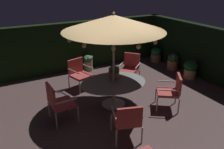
% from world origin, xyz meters
% --- Properties ---
extents(ground_plane, '(8.15, 6.79, 0.02)m').
position_xyz_m(ground_plane, '(0.00, 0.00, -0.01)').
color(ground_plane, brown).
extents(hedge_backdrop_rear, '(8.15, 0.30, 1.84)m').
position_xyz_m(hedge_backdrop_rear, '(0.00, 3.24, 0.92)').
color(hedge_backdrop_rear, black).
rests_on(hedge_backdrop_rear, ground_plane).
extents(hedge_backdrop_right, '(0.30, 6.79, 1.84)m').
position_xyz_m(hedge_backdrop_right, '(3.92, 0.00, 0.92)').
color(hedge_backdrop_right, black).
rests_on(hedge_backdrop_right, ground_plane).
extents(patio_dining_table, '(1.86, 1.46, 0.71)m').
position_xyz_m(patio_dining_table, '(0.13, 0.04, 0.58)').
color(patio_dining_table, '#BCB6A4').
rests_on(patio_dining_table, ground_plane).
extents(patio_umbrella, '(2.62, 2.62, 2.59)m').
position_xyz_m(patio_umbrella, '(0.13, 0.04, 2.31)').
color(patio_umbrella, '#B7B5A5').
rests_on(patio_umbrella, ground_plane).
extents(centerpiece_planter, '(0.30, 0.30, 0.43)m').
position_xyz_m(centerpiece_planter, '(0.21, 0.18, 0.95)').
color(centerpiece_planter, '#AD6643').
rests_on(centerpiece_planter, patio_dining_table).
extents(patio_chair_north, '(0.76, 0.76, 0.94)m').
position_xyz_m(patio_chair_north, '(-0.31, 1.56, 0.54)').
color(patio_chair_north, '#BAB6AB').
rests_on(patio_chair_north, ground_plane).
extents(patio_chair_northeast, '(0.62, 0.67, 1.00)m').
position_xyz_m(patio_chair_northeast, '(-1.46, -0.02, 0.57)').
color(patio_chair_northeast, '#B6B6AB').
rests_on(patio_chair_northeast, ground_plane).
extents(patio_chair_east, '(0.75, 0.77, 0.92)m').
position_xyz_m(patio_chair_east, '(-0.35, -1.46, 0.54)').
color(patio_chair_east, '#B3AFAB').
rests_on(patio_chair_east, ground_plane).
extents(patio_chair_southeast, '(0.82, 0.82, 0.97)m').
position_xyz_m(patio_chair_southeast, '(1.42, -0.86, 0.57)').
color(patio_chair_southeast, '#B9ADA9').
rests_on(patio_chair_southeast, ground_plane).
extents(patio_chair_south, '(0.84, 0.84, 1.01)m').
position_xyz_m(patio_chair_south, '(1.33, 1.07, 0.58)').
color(patio_chair_south, '#B8AEA9').
rests_on(patio_chair_south, ground_plane).
extents(potted_plant_back_center, '(0.43, 0.43, 0.60)m').
position_xyz_m(potted_plant_back_center, '(3.48, 2.41, 0.30)').
color(potted_plant_back_center, '#836249').
rests_on(potted_plant_back_center, ground_plane).
extents(potted_plant_right_far, '(0.50, 0.50, 0.65)m').
position_xyz_m(potted_plant_right_far, '(3.42, 0.39, 0.36)').
color(potted_plant_right_far, tan).
rests_on(potted_plant_right_far, ground_plane).
extents(potted_plant_back_left, '(0.36, 0.36, 0.61)m').
position_xyz_m(potted_plant_back_left, '(0.53, 2.82, 0.33)').
color(potted_plant_back_left, tan).
rests_on(potted_plant_back_left, ground_plane).
extents(potted_plant_left_far, '(0.42, 0.42, 0.64)m').
position_xyz_m(potted_plant_left_far, '(3.49, 1.37, 0.32)').
color(potted_plant_left_far, '#AA6A41').
rests_on(potted_plant_left_far, ground_plane).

